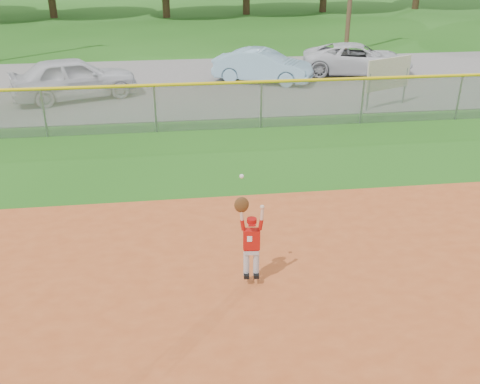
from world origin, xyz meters
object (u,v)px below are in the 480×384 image
object	(u,v)px
car_white_a	(74,78)
sponsor_sign	(389,75)
car_blue	(263,66)
car_white_b	(357,59)
ballplayer	(250,238)

from	to	relation	value
car_white_a	sponsor_sign	distance (m)	11.53
car_blue	car_white_b	bearing A→B (deg)	-54.28
car_blue	car_white_b	distance (m)	4.50
sponsor_sign	ballplayer	bearing A→B (deg)	-122.43
car_white_b	sponsor_sign	size ratio (longest dim) A/B	2.57
car_white_a	sponsor_sign	world-z (taller)	sponsor_sign
car_white_a	car_white_b	bearing A→B (deg)	-97.39
sponsor_sign	ballplayer	world-z (taller)	ballplayer
car_white_a	ballplayer	bearing A→B (deg)	-178.80
car_white_b	sponsor_sign	distance (m)	5.15
car_white_b	car_blue	bearing A→B (deg)	115.05
car_white_a	car_white_b	size ratio (longest dim) A/B	0.96
car_white_a	car_white_b	distance (m)	12.12
car_blue	ballplayer	distance (m)	14.64
car_blue	car_white_a	bearing A→B (deg)	126.51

